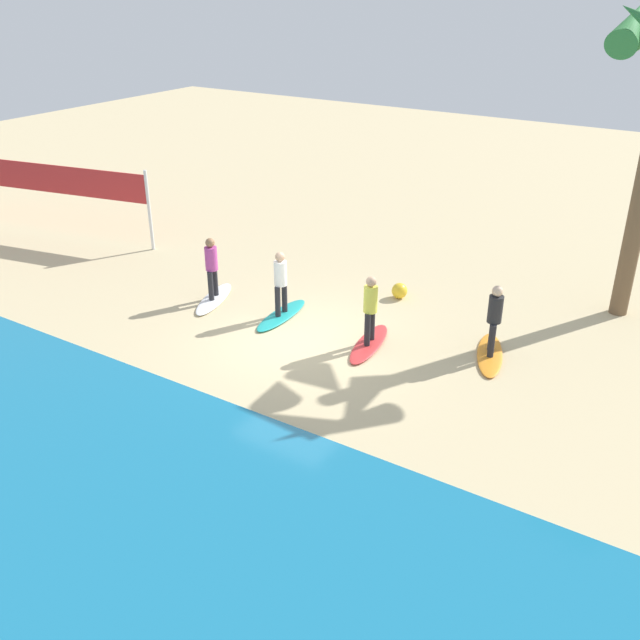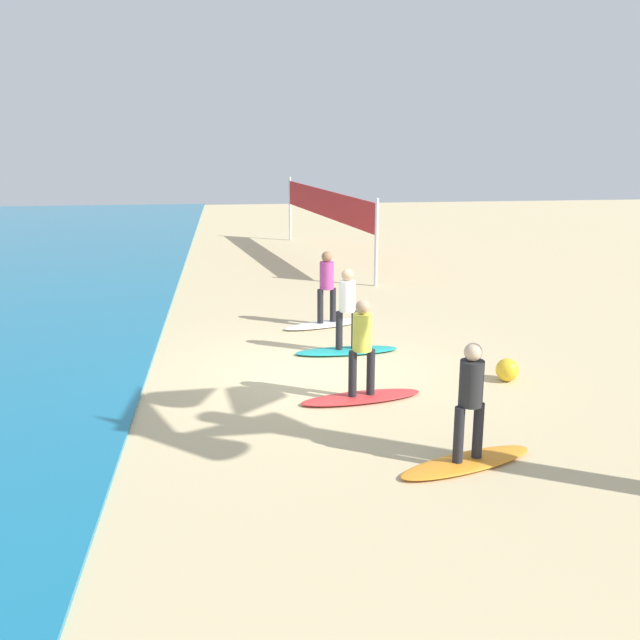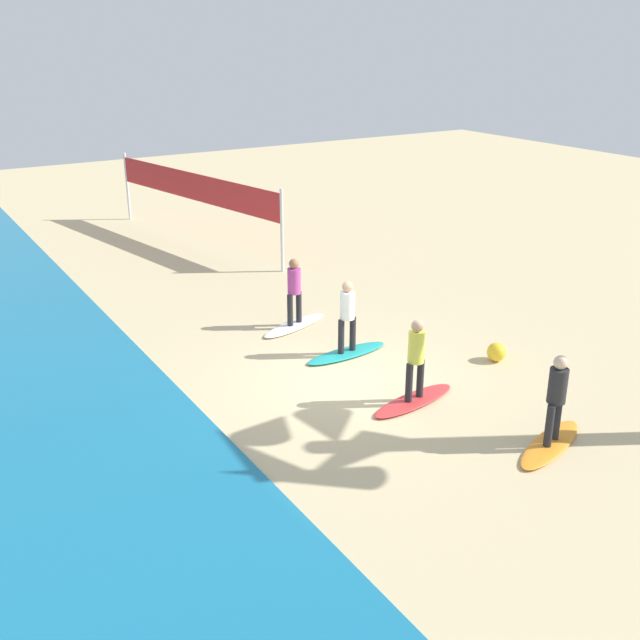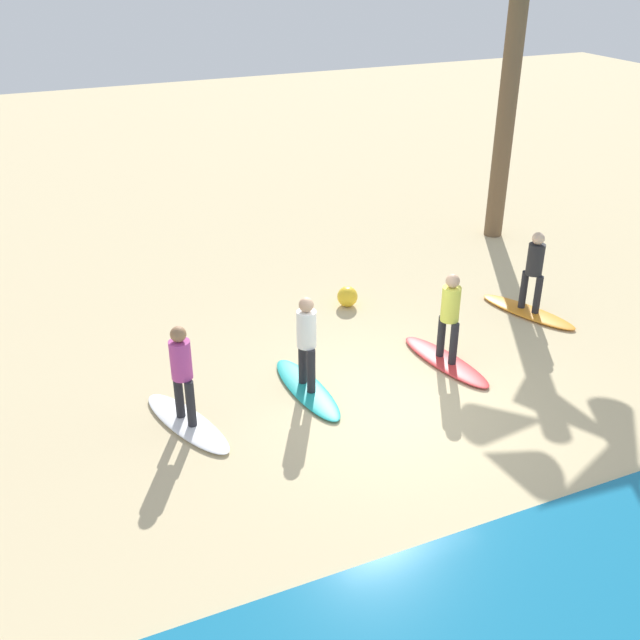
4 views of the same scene
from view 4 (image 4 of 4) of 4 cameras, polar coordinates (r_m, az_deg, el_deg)
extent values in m
plane|color=#CCB789|center=(12.22, 5.31, -6.33)|extent=(60.00, 60.00, 0.00)
ellipsoid|color=orange|center=(15.46, 15.62, 0.62)|extent=(1.23, 2.17, 0.09)
cylinder|color=#232328|center=(15.20, 16.33, 1.88)|extent=(0.14, 0.14, 0.78)
cylinder|color=#232328|center=(15.34, 15.32, 2.27)|extent=(0.14, 0.14, 0.78)
cylinder|color=#262628|center=(15.00, 16.16, 4.48)|extent=(0.32, 0.32, 0.62)
sphere|color=beige|center=(14.84, 16.38, 6.01)|extent=(0.24, 0.24, 0.24)
ellipsoid|color=red|center=(13.38, 9.58, -3.14)|extent=(0.91, 2.16, 0.09)
cylinder|color=#232328|center=(13.06, 10.20, -1.79)|extent=(0.14, 0.14, 0.78)
cylinder|color=#232328|center=(13.26, 9.27, -1.23)|extent=(0.14, 0.14, 0.78)
cylinder|color=#E0E04C|center=(12.84, 9.97, 1.22)|extent=(0.32, 0.32, 0.62)
sphere|color=tan|center=(12.66, 10.13, 2.97)|extent=(0.24, 0.24, 0.24)
ellipsoid|color=teal|center=(12.43, -1.00, -5.29)|extent=(0.69, 2.13, 0.09)
cylinder|color=#232328|center=(12.08, -0.68, -3.93)|extent=(0.14, 0.14, 0.78)
cylinder|color=#232328|center=(12.33, -1.35, -3.23)|extent=(0.14, 0.14, 0.78)
cylinder|color=white|center=(11.85, -1.04, -0.68)|extent=(0.32, 0.32, 0.62)
sphere|color=tan|center=(11.66, -1.06, 1.18)|extent=(0.24, 0.24, 0.24)
ellipsoid|color=white|center=(11.81, -10.14, -7.75)|extent=(1.21, 2.17, 0.09)
cylinder|color=#232328|center=(11.46, -9.88, -6.33)|extent=(0.14, 0.14, 0.78)
cylinder|color=#232328|center=(11.69, -10.75, -5.66)|extent=(0.14, 0.14, 0.78)
cylinder|color=#B74293|center=(11.20, -10.61, -3.01)|extent=(0.32, 0.32, 0.62)
sphere|color=#9E704C|center=(10.99, -10.80, -1.08)|extent=(0.24, 0.24, 0.24)
cylinder|color=brown|center=(18.53, 14.17, 15.83)|extent=(0.44, 0.44, 6.53)
sphere|color=yellow|center=(15.14, 2.11, 1.81)|extent=(0.42, 0.42, 0.42)
camera|label=1|loc=(13.78, 83.27, 8.07)|focal=39.63mm
camera|label=2|loc=(19.40, 44.66, 13.06)|focal=40.54mm
camera|label=3|loc=(16.75, 65.49, 12.31)|focal=42.17mm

